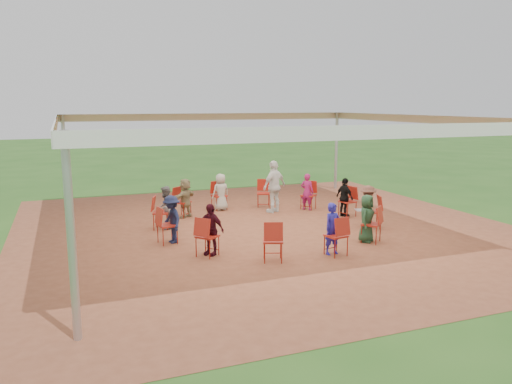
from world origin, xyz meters
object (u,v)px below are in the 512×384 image
object	(u,v)px
chair_2	(308,195)
standing_person	(274,187)
chair_10	(336,236)
chair_4	(219,196)
person_seated_9	(367,218)
chair_11	(371,224)
person_seated_4	(185,198)
chair_0	(372,212)
chair_3	(263,193)
person_seated_1	(345,197)
person_seated_5	(166,208)
chair_5	(182,202)
person_seated_2	(307,192)
chair_1	(348,202)
chair_8	(207,237)
person_seated_3	(221,192)
person_seated_6	(172,219)
chair_7	(167,225)
chair_9	(273,241)
laptop	(362,208)
person_seated_8	(333,229)
person_seated_7	(210,229)
cable_coil	(270,229)
person_seated_0	(368,207)
chair_6	(161,213)

from	to	relation	value
chair_2	standing_person	size ratio (longest dim) A/B	0.56
chair_10	chair_4	bearing A→B (deg)	90.00
chair_2	person_seated_9	xyz separation A→B (m)	(-0.43, -3.93, 0.14)
chair_11	person_seated_4	size ratio (longest dim) A/B	0.77
chair_0	person_seated_9	distance (m)	1.46
chair_3	chair_4	xyz separation A→B (m)	(-1.47, 0.13, 0.00)
person_seated_1	person_seated_5	world-z (taller)	same
chair_2	person_seated_1	xyz separation A→B (m)	(0.51, -1.36, 0.14)
chair_5	person_seated_2	world-z (taller)	person_seated_2
chair_1	standing_person	xyz separation A→B (m)	(-1.83, 1.31, 0.36)
person_seated_5	chair_8	bearing A→B (deg)	27.87
chair_0	person_seated_3	size ratio (longest dim) A/B	0.77
person_seated_2	person_seated_6	bearing A→B (deg)	75.00
chair_2	chair_5	size ratio (longest dim) A/B	1.00
person_seated_6	chair_0	bearing A→B (deg)	74.67
chair_7	chair_10	bearing A→B (deg)	45.00
chair_8	chair_9	size ratio (longest dim) A/B	1.00
person_seated_2	laptop	distance (m)	2.66
person_seated_4	chair_11	bearing A→B (deg)	90.00
person_seated_6	person_seated_8	world-z (taller)	same
standing_person	chair_1	bearing A→B (deg)	118.47
person_seated_7	person_seated_8	bearing A→B (deg)	30.00
chair_11	person_seated_7	xyz separation A→B (m)	(-3.93, 0.43, 0.14)
person_seated_7	cable_coil	distance (m)	2.75
person_seated_3	person_seated_6	world-z (taller)	same
person_seated_2	person_seated_5	size ratio (longest dim) A/B	1.00
chair_9	person_seated_0	size ratio (longest dim) A/B	0.77
chair_9	person_seated_7	distance (m)	1.46
person_seated_7	person_seated_6	bearing A→B (deg)	165.00
chair_5	person_seated_0	world-z (taller)	person_seated_0
chair_11	person_seated_3	xyz separation A→B (m)	(-2.31, 4.87, 0.14)
chair_11	person_seated_0	bearing A→B (deg)	19.58
chair_9	chair_10	size ratio (longest dim) A/B	1.00
person_seated_3	person_seated_7	xyz separation A→B (m)	(-1.61, -4.45, 0.00)
person_seated_3	person_seated_9	xyz separation A→B (m)	(2.23, -4.78, 0.00)
chair_0	chair_4	bearing A→B (deg)	60.00
chair_2	chair_4	bearing A→B (deg)	30.00
chair_0	person_seated_8	xyz separation A→B (m)	(-2.20, -1.72, 0.14)
chair_6	person_seated_7	distance (m)	2.80
chair_0	chair_8	world-z (taller)	same
chair_9	cable_coil	size ratio (longest dim) A/B	3.11
chair_0	chair_9	bearing A→B (deg)	135.00
chair_1	chair_9	world-z (taller)	same
chair_3	person_seated_3	bearing A→B (deg)	19.58
chair_6	chair_11	size ratio (longest dim) A/B	1.00
chair_9	person_seated_5	xyz separation A→B (m)	(-1.60, 3.61, 0.14)
chair_9	standing_person	xyz separation A→B (m)	(1.96, 4.49, 0.36)
chair_2	person_seated_6	size ratio (longest dim) A/B	0.77
chair_6	chair_8	xyz separation A→B (m)	(0.50, -2.81, 0.00)
chair_4	chair_5	distance (m)	1.48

